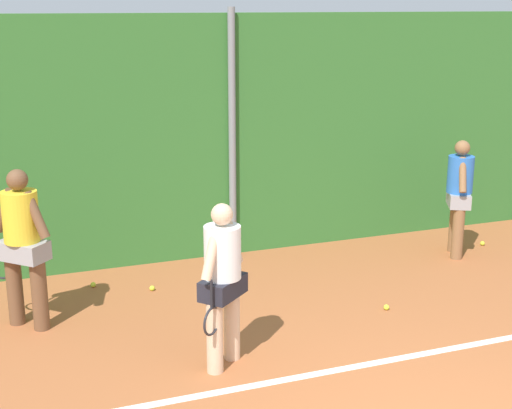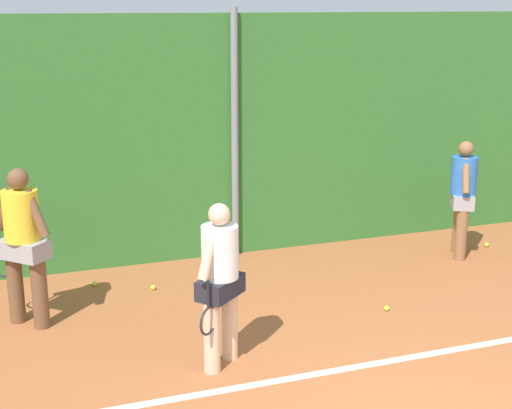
{
  "view_description": "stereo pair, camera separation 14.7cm",
  "coord_description": "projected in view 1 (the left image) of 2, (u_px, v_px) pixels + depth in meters",
  "views": [
    {
      "loc": [
        -3.16,
        -4.22,
        3.46
      ],
      "look_at": [
        -0.36,
        3.29,
        1.26
      ],
      "focal_mm": 51.63,
      "sensor_mm": 36.0,
      "label": 1
    },
    {
      "loc": [
        -3.02,
        -4.27,
        3.46
      ],
      "look_at": [
        -0.36,
        3.29,
        1.26
      ],
      "focal_mm": 51.63,
      "sensor_mm": 36.0,
      "label": 2
    }
  ],
  "objects": [
    {
      "name": "ground_plane",
      "position": [
        352.0,
        368.0,
        7.21
      ],
      "size": [
        26.49,
        26.49,
        0.0
      ],
      "primitive_type": "plane",
      "color": "#A85B33"
    },
    {
      "name": "hedge_fence_backdrop",
      "position": [
        228.0,
        137.0,
        10.19
      ],
      "size": [
        17.22,
        0.25,
        3.34
      ],
      "primitive_type": "cube",
      "color": "#33702D",
      "rests_on": "ground_plane"
    },
    {
      "name": "fence_post_center",
      "position": [
        232.0,
        136.0,
        10.02
      ],
      "size": [
        0.1,
        0.1,
        3.42
      ],
      "primitive_type": "cylinder",
      "color": "gray",
      "rests_on": "ground_plane"
    },
    {
      "name": "court_baseline_paint",
      "position": [
        351.0,
        367.0,
        7.22
      ],
      "size": [
        12.58,
        0.1,
        0.01
      ],
      "primitive_type": "cube",
      "color": "white",
      "rests_on": "ground_plane"
    },
    {
      "name": "player_foreground_near",
      "position": [
        223.0,
        277.0,
        7.04
      ],
      "size": [
        0.58,
        0.59,
        1.66
      ],
      "rotation": [
        0.0,
        0.0,
        3.85
      ],
      "color": "beige",
      "rests_on": "ground_plane"
    },
    {
      "name": "player_midcourt",
      "position": [
        22.0,
        240.0,
        7.9
      ],
      "size": [
        0.65,
        0.58,
        1.78
      ],
      "rotation": [
        0.0,
        0.0,
        2.35
      ],
      "color": "brown",
      "rests_on": "ground_plane"
    },
    {
      "name": "player_backcourt_far",
      "position": [
        459.0,
        192.0,
        10.23
      ],
      "size": [
        0.47,
        0.63,
        1.65
      ],
      "rotation": [
        0.0,
        0.0,
        4.23
      ],
      "color": "#8C603D",
      "rests_on": "ground_plane"
    },
    {
      "name": "tennis_ball_1",
      "position": [
        482.0,
        243.0,
        10.86
      ],
      "size": [
        0.07,
        0.07,
        0.07
      ],
      "primitive_type": "sphere",
      "color": "#CCDB33",
      "rests_on": "ground_plane"
    },
    {
      "name": "tennis_ball_2",
      "position": [
        93.0,
        285.0,
        9.26
      ],
      "size": [
        0.07,
        0.07,
        0.07
      ],
      "primitive_type": "sphere",
      "color": "#CCDB33",
      "rests_on": "ground_plane"
    },
    {
      "name": "tennis_ball_5",
      "position": [
        386.0,
        307.0,
        8.57
      ],
      "size": [
        0.07,
        0.07,
        0.07
      ],
      "primitive_type": "sphere",
      "color": "#CCDB33",
      "rests_on": "ground_plane"
    },
    {
      "name": "tennis_ball_9",
      "position": [
        152.0,
        288.0,
        9.15
      ],
      "size": [
        0.07,
        0.07,
        0.07
      ],
      "primitive_type": "sphere",
      "color": "#CCDB33",
      "rests_on": "ground_plane"
    }
  ]
}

